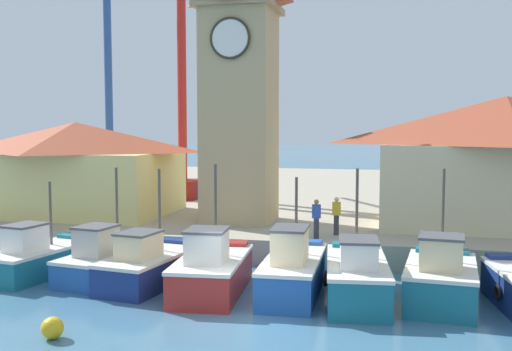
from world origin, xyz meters
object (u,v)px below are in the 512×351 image
(fishing_boat_right_inner, at_px, (441,279))
(warehouse_right, at_px, (505,160))
(warehouse_left, at_px, (76,167))
(dock_worker_near_tower, at_px, (336,215))
(fishing_boat_left_inner, at_px, (151,265))
(port_crane_far, at_px, (182,95))
(fishing_boat_center, at_px, (293,270))
(fishing_boat_mid_left, at_px, (212,270))
(dock_worker_along_quay, at_px, (316,218))
(fishing_boat_mid_right, at_px, (357,276))
(fishing_boat_far_left, at_px, (40,257))
(fishing_boat_left_outer, at_px, (108,260))
(port_crane_near, at_px, (109,78))
(mooring_buoy, at_px, (52,328))
(clock_tower, at_px, (240,73))

(fishing_boat_right_inner, relative_size, warehouse_right, 0.39)
(warehouse_left, relative_size, dock_worker_near_tower, 6.32)
(fishing_boat_right_inner, relative_size, dock_worker_near_tower, 2.71)
(fishing_boat_left_inner, relative_size, warehouse_left, 0.49)
(fishing_boat_left_inner, height_order, port_crane_far, port_crane_far)
(fishing_boat_center, distance_m, port_crane_far, 19.99)
(fishing_boat_mid_left, height_order, dock_worker_along_quay, fishing_boat_mid_left)
(fishing_boat_mid_right, bearing_deg, fishing_boat_far_left, 177.63)
(fishing_boat_far_left, xyz_separation_m, port_crane_far, (-0.01, 15.82, 6.86))
(fishing_boat_left_outer, distance_m, fishing_boat_right_inner, 11.81)
(dock_worker_along_quay, bearing_deg, port_crane_far, 130.97)
(fishing_boat_right_inner, bearing_deg, fishing_boat_left_outer, 177.80)
(fishing_boat_right_inner, height_order, dock_worker_along_quay, fishing_boat_right_inner)
(fishing_boat_center, bearing_deg, dock_worker_along_quay, 87.73)
(warehouse_right, height_order, port_crane_near, port_crane_near)
(mooring_buoy, bearing_deg, fishing_boat_mid_right, 35.45)
(clock_tower, bearing_deg, fishing_boat_mid_left, -81.59)
(fishing_boat_right_inner, relative_size, clock_tower, 0.29)
(fishing_boat_far_left, height_order, warehouse_right, warehouse_right)
(dock_worker_near_tower, bearing_deg, port_crane_near, 139.86)
(warehouse_left, xyz_separation_m, warehouse_right, (21.26, 0.50, 0.59))
(fishing_boat_left_outer, relative_size, mooring_buoy, 7.82)
(fishing_boat_left_outer, height_order, fishing_boat_right_inner, fishing_boat_right_inner)
(port_crane_far, bearing_deg, fishing_boat_center, -58.74)
(clock_tower, xyz_separation_m, warehouse_right, (12.14, 1.24, -4.08))
(fishing_boat_center, relative_size, clock_tower, 0.35)
(fishing_boat_mid_right, relative_size, mooring_buoy, 8.79)
(clock_tower, xyz_separation_m, warehouse_left, (-9.12, 0.74, -4.67))
(fishing_boat_mid_left, distance_m, warehouse_right, 15.09)
(fishing_boat_mid_right, height_order, dock_worker_along_quay, fishing_boat_mid_right)
(warehouse_left, bearing_deg, mooring_buoy, -62.60)
(mooring_buoy, bearing_deg, warehouse_left, 117.40)
(dock_worker_near_tower, distance_m, dock_worker_along_quay, 1.23)
(fishing_boat_left_outer, bearing_deg, fishing_boat_mid_left, -12.53)
(mooring_buoy, bearing_deg, port_crane_far, 100.98)
(port_crane_near, height_order, port_crane_far, port_crane_near)
(fishing_boat_mid_right, height_order, mooring_buoy, fishing_boat_mid_right)
(fishing_boat_mid_right, xyz_separation_m, warehouse_right, (6.01, 9.62, 3.30))
(fishing_boat_center, relative_size, warehouse_left, 0.51)
(fishing_boat_left_outer, bearing_deg, fishing_boat_far_left, -177.04)
(clock_tower, distance_m, mooring_buoy, 16.01)
(fishing_boat_left_outer, height_order, dock_worker_near_tower, fishing_boat_left_outer)
(fishing_boat_far_left, height_order, fishing_boat_right_inner, fishing_boat_right_inner)
(fishing_boat_mid_left, height_order, fishing_boat_center, fishing_boat_mid_left)
(fishing_boat_center, relative_size, warehouse_right, 0.46)
(warehouse_left, height_order, dock_worker_near_tower, warehouse_left)
(fishing_boat_far_left, relative_size, fishing_boat_mid_left, 0.99)
(fishing_boat_left_inner, bearing_deg, fishing_boat_right_inner, -0.66)
(warehouse_right, bearing_deg, dock_worker_along_quay, -149.08)
(fishing_boat_mid_right, bearing_deg, fishing_boat_center, 174.09)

